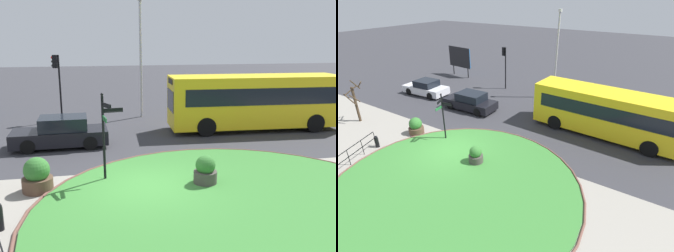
% 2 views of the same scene
% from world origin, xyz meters
% --- Properties ---
extents(ground, '(120.00, 120.00, 0.00)m').
position_xyz_m(ground, '(0.00, 0.00, 0.00)').
color(ground, '#333338').
extents(sidewalk_paving, '(32.00, 7.69, 0.02)m').
position_xyz_m(sidewalk_paving, '(0.00, -2.16, 0.01)').
color(sidewalk_paving, gray).
rests_on(sidewalk_paving, ground).
extents(grass_island, '(12.22, 12.22, 0.10)m').
position_xyz_m(grass_island, '(2.43, -2.40, 0.05)').
color(grass_island, '#387A33').
rests_on(grass_island, ground).
extents(grass_kerb_ring, '(12.53, 12.53, 0.11)m').
position_xyz_m(grass_kerb_ring, '(2.43, -2.40, 0.06)').
color(grass_kerb_ring, brown).
rests_on(grass_kerb_ring, ground).
extents(signpost_directional, '(0.75, 0.75, 3.14)m').
position_xyz_m(signpost_directional, '(-1.31, 0.88, 1.85)').
color(signpost_directional, black).
rests_on(signpost_directional, ground).
extents(bollard_foreground, '(0.24, 0.24, 0.79)m').
position_xyz_m(bollard_foreground, '(-4.20, -2.07, 0.40)').
color(bollard_foreground, black).
rests_on(bollard_foreground, ground).
extents(railing_grass_edge, '(1.89, 5.16, 0.97)m').
position_xyz_m(railing_grass_edge, '(-3.55, -4.56, 0.63)').
color(railing_grass_edge, black).
rests_on(railing_grass_edge, ground).
extents(bus_yellow, '(9.50, 2.87, 2.99)m').
position_xyz_m(bus_yellow, '(7.01, 7.17, 1.61)').
color(bus_yellow, yellow).
rests_on(bus_yellow, ground).
extents(car_near_lane, '(4.30, 2.14, 1.38)m').
position_xyz_m(car_near_lane, '(-8.95, 6.23, 0.63)').
color(car_near_lane, silver).
rests_on(car_near_lane, ground).
extents(car_far_lane, '(4.40, 1.99, 1.43)m').
position_xyz_m(car_far_lane, '(-3.21, 5.71, 0.66)').
color(car_far_lane, black).
rests_on(car_far_lane, ground).
extents(traffic_light_near, '(0.49, 0.30, 4.00)m').
position_xyz_m(traffic_light_near, '(-3.77, 11.64, 2.92)').
color(traffic_light_near, black).
rests_on(traffic_light_near, ground).
extents(lamppost_tall, '(0.32, 0.32, 7.41)m').
position_xyz_m(lamppost_tall, '(1.35, 11.89, 3.99)').
color(lamppost_tall, '#B7B7BC').
rests_on(lamppost_tall, ground).
extents(billboard_left, '(3.21, 0.44, 3.23)m').
position_xyz_m(billboard_left, '(-10.36, 12.64, 2.08)').
color(billboard_left, black).
rests_on(billboard_left, ground).
extents(planter_near_signpost, '(0.80, 0.80, 1.07)m').
position_xyz_m(planter_near_signpost, '(1.99, -0.13, 0.49)').
color(planter_near_signpost, '#47423D').
rests_on(planter_near_signpost, ground).
extents(planter_kerbside, '(0.99, 0.99, 1.17)m').
position_xyz_m(planter_kerbside, '(-3.57, 0.44, 0.52)').
color(planter_kerbside, brown).
rests_on(planter_kerbside, ground).
extents(street_tree_bare, '(1.27, 1.26, 3.26)m').
position_xyz_m(street_tree_bare, '(-8.64, -0.48, 1.62)').
color(street_tree_bare, '#423323').
rests_on(street_tree_bare, ground).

